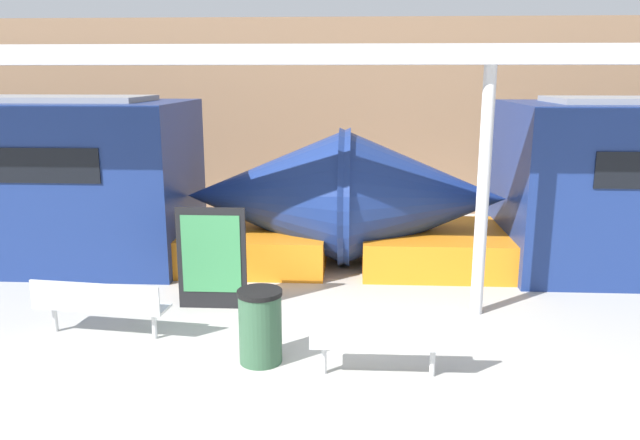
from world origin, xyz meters
name	(u,v)px	position (x,y,z in m)	size (l,w,h in m)	color
ground_plane	(287,391)	(0.00, 0.00, 0.00)	(60.00, 60.00, 0.00)	#B2AFA8
station_wall	(326,117)	(0.00, 9.80, 2.50)	(56.00, 0.20, 5.00)	#937051
bench_near	(379,339)	(1.07, 0.39, 0.50)	(1.66, 0.45, 0.83)	silver
bench_far	(99,303)	(-2.76, 1.38, 0.50)	(1.93, 0.65, 0.83)	silver
trash_bin	(260,326)	(-0.42, 0.75, 0.48)	(0.57, 0.57, 0.96)	#2D5138
poster_board	(212,258)	(-1.45, 2.59, 0.82)	(1.08, 0.07, 1.62)	black
support_column_near	(483,194)	(2.65, 2.60, 1.87)	(0.19, 0.19, 3.73)	silver
canopy_beam	(491,54)	(2.65, 2.60, 3.87)	(28.00, 0.60, 0.28)	#B7B7BC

